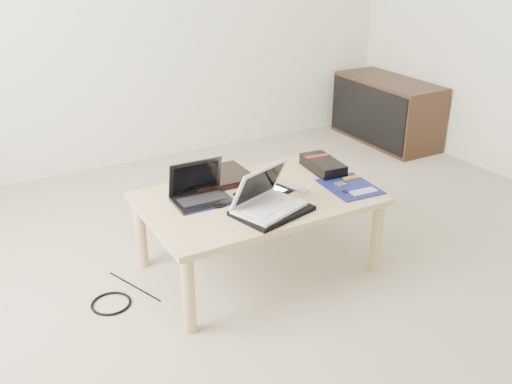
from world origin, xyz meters
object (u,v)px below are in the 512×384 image
white_laptop (266,199)px  gpu_box (323,165)px  coffee_table (258,205)px  netbook (200,193)px  media_cabinet (386,111)px

white_laptop → gpu_box: bearing=28.5°
coffee_table → netbook: bearing=161.7°
white_laptop → gpu_box: white_laptop is taller
coffee_table → white_laptop: white_laptop is taller
coffee_table → media_cabinet: 2.19m
coffee_table → gpu_box: gpu_box is taller
media_cabinet → netbook: bearing=-152.6°
media_cabinet → gpu_box: (-1.39, -1.07, 0.18)m
media_cabinet → gpu_box: size_ratio=3.10×
netbook → white_laptop: white_laptop is taller
media_cabinet → netbook: 2.38m
media_cabinet → white_laptop: 2.33m
coffee_table → gpu_box: (0.46, 0.11, 0.08)m
media_cabinet → gpu_box: bearing=-142.4°
coffee_table → media_cabinet: bearing=32.6°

